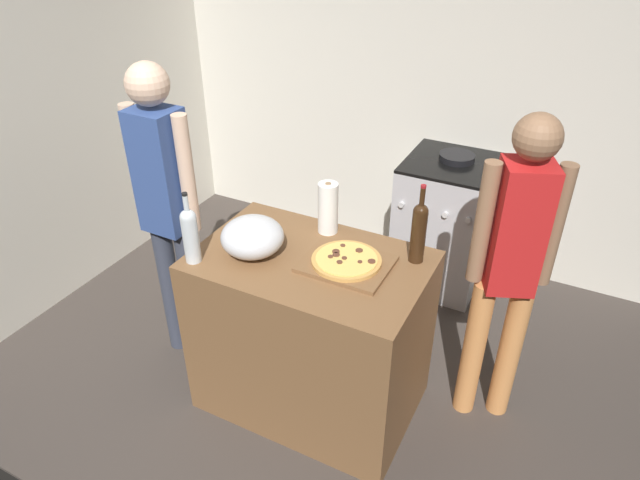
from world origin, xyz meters
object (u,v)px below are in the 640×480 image
object	(u,v)px
stove	(444,223)
paper_towel_roll	(328,208)
wine_bottle_clear	(190,233)
person_in_red	(511,262)
person_in_stripes	(166,201)
pizza	(346,260)
mixing_bowl	(252,237)
wine_bottle_green	(419,230)

from	to	relation	value
stove	paper_towel_roll	bearing A→B (deg)	-105.91
wine_bottle_clear	person_in_red	world-z (taller)	person_in_red
paper_towel_roll	stove	distance (m)	1.32
wine_bottle_clear	person_in_stripes	bearing A→B (deg)	144.37
pizza	person_in_red	bearing A→B (deg)	25.63
wine_bottle_clear	person_in_stripes	distance (m)	0.46
pizza	paper_towel_roll	bearing A→B (deg)	132.00
mixing_bowl	paper_towel_roll	bearing A→B (deg)	57.02
stove	person_in_stripes	xyz separation A→B (m)	(-1.14, -1.39, 0.56)
paper_towel_roll	wine_bottle_green	world-z (taller)	wine_bottle_green
pizza	person_in_red	world-z (taller)	person_in_red
mixing_bowl	stove	bearing A→B (deg)	69.70
person_in_red	stove	bearing A→B (deg)	118.32
wine_bottle_clear	person_in_red	bearing A→B (deg)	24.63
paper_towel_roll	stove	xyz separation A→B (m)	(0.32, 1.14, -0.59)
pizza	person_in_stripes	bearing A→B (deg)	-178.86
wine_bottle_green	person_in_red	size ratio (longest dim) A/B	0.24
mixing_bowl	person_in_red	size ratio (longest dim) A/B	0.18
person_in_stripes	wine_bottle_green	bearing A→B (deg)	9.18
wine_bottle_green	stove	distance (m)	1.35
wine_bottle_green	wine_bottle_clear	bearing A→B (deg)	-152.83
mixing_bowl	wine_bottle_clear	world-z (taller)	wine_bottle_clear
pizza	wine_bottle_clear	world-z (taller)	wine_bottle_clear
wine_bottle_clear	stove	size ratio (longest dim) A/B	0.37
paper_towel_roll	stove	world-z (taller)	paper_towel_roll
mixing_bowl	stove	size ratio (longest dim) A/B	0.31
person_in_stripes	person_in_red	xyz separation A→B (m)	(1.70, 0.34, -0.06)
stove	person_in_stripes	world-z (taller)	person_in_stripes
wine_bottle_clear	person_in_stripes	world-z (taller)	person_in_stripes
wine_bottle_green	person_in_red	distance (m)	0.45
mixing_bowl	person_in_stripes	world-z (taller)	person_in_stripes
wine_bottle_green	mixing_bowl	bearing A→B (deg)	-157.28
pizza	person_in_red	size ratio (longest dim) A/B	0.20
person_in_stripes	paper_towel_roll	bearing A→B (deg)	17.66
pizza	person_in_stripes	distance (m)	1.03
wine_bottle_clear	person_in_stripes	xyz separation A→B (m)	(-0.37, 0.27, -0.05)
paper_towel_roll	person_in_red	xyz separation A→B (m)	(0.89, 0.09, -0.10)
mixing_bowl	stove	world-z (taller)	mixing_bowl
wine_bottle_clear	stove	distance (m)	1.93
paper_towel_roll	person_in_stripes	distance (m)	0.85
mixing_bowl	person_in_stripes	bearing A→B (deg)	171.54
mixing_bowl	wine_bottle_clear	bearing A→B (deg)	-140.54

